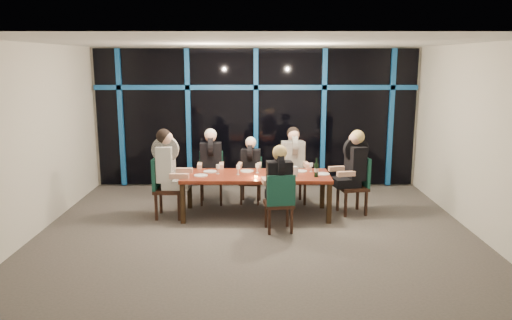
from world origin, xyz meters
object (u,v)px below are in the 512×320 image
object	(u,v)px
chair_end_left	(164,184)
diner_end_left	(168,160)
diner_far_left	(211,155)
wine_bottle	(316,170)
chair_near_mid	(280,200)
chair_far_left	(211,174)
chair_far_mid	(251,177)
chair_far_right	(292,174)
dining_table	(256,178)
water_pitcher	(295,172)
chair_end_right	(357,182)
diner_near_mid	(279,175)
diner_end_right	(353,160)
diner_far_right	(293,154)
diner_far_mid	(251,160)

from	to	relation	value
chair_end_left	diner_end_left	distance (m)	0.43
diner_far_left	wine_bottle	xyz separation A→B (m)	(1.90, -0.94, -0.07)
chair_near_mid	wine_bottle	size ratio (longest dim) A/B	2.96
chair_far_left	chair_far_mid	world-z (taller)	chair_far_left
chair_far_right	chair_far_left	bearing A→B (deg)	171.98
dining_table	water_pitcher	distance (m)	0.71
chair_far_left	chair_far_mid	size ratio (longest dim) A/B	1.13
chair_end_right	diner_near_mid	distance (m)	1.77
diner_near_mid	diner_end_right	bearing A→B (deg)	-153.26
chair_far_right	diner_near_mid	xyz separation A→B (m)	(-0.34, -1.69, 0.36)
chair_far_right	diner_far_left	world-z (taller)	diner_far_left
chair_far_left	chair_end_right	world-z (taller)	chair_end_right
chair_far_right	wine_bottle	world-z (taller)	wine_bottle
water_pitcher	chair_far_left	bearing A→B (deg)	142.32
diner_end_left	diner_end_right	size ratio (longest dim) A/B	1.03
diner_far_right	water_pitcher	xyz separation A→B (m)	(-0.05, -0.95, -0.12)
chair_end_right	chair_far_mid	bearing A→B (deg)	-122.73
chair_far_mid	chair_end_left	world-z (taller)	chair_end_left
chair_near_mid	water_pitcher	xyz separation A→B (m)	(0.29, 0.74, 0.30)
dining_table	diner_far_left	world-z (taller)	diner_far_left
water_pitcher	diner_far_mid	bearing A→B (deg)	124.48
chair_end_right	diner_far_left	size ratio (longest dim) A/B	1.08
diner_far_mid	diner_end_right	distance (m)	1.97
chair_far_mid	chair_far_right	world-z (taller)	chair_far_right
diner_far_left	diner_far_mid	xyz separation A→B (m)	(0.76, 0.04, -0.10)
chair_far_mid	chair_far_left	bearing A→B (deg)	-172.07
chair_end_left	diner_end_left	size ratio (longest dim) A/B	1.03
diner_far_mid	diner_end_right	world-z (taller)	diner_end_right
chair_end_right	diner_far_left	bearing A→B (deg)	-114.81
chair_far_right	water_pitcher	bearing A→B (deg)	-100.60
chair_far_mid	water_pitcher	world-z (taller)	water_pitcher
diner_near_mid	wine_bottle	size ratio (longest dim) A/B	2.88
chair_end_left	diner_far_right	size ratio (longest dim) A/B	1.09
dining_table	diner_near_mid	world-z (taller)	diner_near_mid
diner_end_left	diner_near_mid	world-z (taller)	diner_end_left
diner_far_left	diner_far_right	xyz separation A→B (m)	(1.58, 0.02, 0.02)
dining_table	wine_bottle	distance (m)	1.07
chair_far_left	diner_far_mid	bearing A→B (deg)	-6.77
chair_near_mid	chair_far_left	bearing A→B (deg)	-62.27
chair_far_left	diner_far_right	xyz separation A→B (m)	(1.59, -0.06, 0.41)
chair_end_right	chair_far_left	bearing A→B (deg)	-116.47
chair_far_mid	diner_far_right	xyz separation A→B (m)	(0.82, -0.09, 0.47)
chair_near_mid	diner_end_left	xyz separation A→B (m)	(-1.91, 0.81, 0.48)
chair_near_mid	chair_far_mid	bearing A→B (deg)	-82.70
chair_far_left	chair_far_right	xyz separation A→B (m)	(1.57, 0.02, 0.01)
diner_far_left	chair_end_left	bearing A→B (deg)	-134.65
chair_far_left	diner_far_mid	world-z (taller)	diner_far_mid
diner_end_right	wine_bottle	size ratio (longest dim) A/B	3.08
diner_end_left	diner_near_mid	bearing A→B (deg)	-109.89
diner_far_left	diner_end_left	size ratio (longest dim) A/B	0.92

